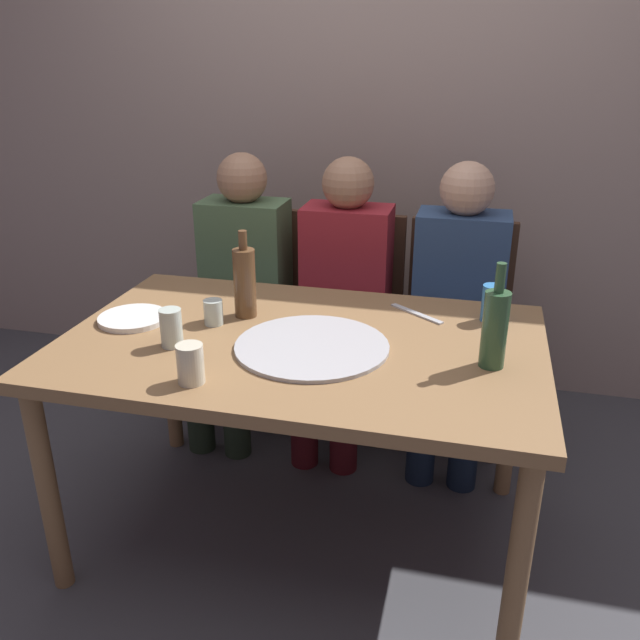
{
  "coord_description": "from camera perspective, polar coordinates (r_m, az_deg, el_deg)",
  "views": [
    {
      "loc": [
        0.5,
        -1.78,
        1.57
      ],
      "look_at": [
        0.05,
        0.05,
        0.79
      ],
      "focal_mm": 37.09,
      "sensor_mm": 36.0,
      "label": 1
    }
  ],
  "objects": [
    {
      "name": "guest_by_wall",
      "position": [
        2.66,
        11.74,
        1.66
      ],
      "size": [
        0.36,
        0.56,
        1.17
      ],
      "rotation": [
        0.0,
        0.0,
        3.14
      ],
      "color": "navy",
      "rests_on": "ground_plane"
    },
    {
      "name": "chair_middle",
      "position": [
        2.89,
        2.5,
        1.15
      ],
      "size": [
        0.44,
        0.44,
        0.9
      ],
      "rotation": [
        0.0,
        0.0,
        3.14
      ],
      "color": "#472D1E",
      "rests_on": "ground_plane"
    },
    {
      "name": "soda_can",
      "position": [
        2.21,
        14.6,
        1.4
      ],
      "size": [
        0.07,
        0.07,
        0.12
      ],
      "primitive_type": "cylinder",
      "color": "#337AC1",
      "rests_on": "dining_table"
    },
    {
      "name": "plate_stack",
      "position": [
        2.24,
        -15.84,
        0.15
      ],
      "size": [
        0.22,
        0.22,
        0.02
      ],
      "primitive_type": "cylinder",
      "color": "white",
      "rests_on": "dining_table"
    },
    {
      "name": "table_knife",
      "position": [
        2.23,
        8.33,
        0.54
      ],
      "size": [
        0.19,
        0.15,
        0.01
      ],
      "primitive_type": "cube",
      "rotation": [
        0.0,
        0.0,
        2.5
      ],
      "color": "#B7B7BC",
      "rests_on": "dining_table"
    },
    {
      "name": "dining_table",
      "position": [
        2.06,
        -1.6,
        -3.65
      ],
      "size": [
        1.46,
        0.93,
        0.74
      ],
      "color": "olive",
      "rests_on": "ground_plane"
    },
    {
      "name": "back_wall",
      "position": [
        3.18,
        5.08,
        17.62
      ],
      "size": [
        6.0,
        0.1,
        2.6
      ],
      "primitive_type": "cube",
      "color": "gray",
      "rests_on": "ground_plane"
    },
    {
      "name": "wine_glass",
      "position": [
        2.01,
        -12.72,
        -0.67
      ],
      "size": [
        0.07,
        0.07,
        0.12
      ],
      "primitive_type": "cylinder",
      "color": "#B7C6BC",
      "rests_on": "dining_table"
    },
    {
      "name": "chair_right",
      "position": [
        2.85,
        11.71,
        0.3
      ],
      "size": [
        0.44,
        0.44,
        0.9
      ],
      "rotation": [
        0.0,
        0.0,
        3.14
      ],
      "color": "#472D1E",
      "rests_on": "ground_plane"
    },
    {
      "name": "beer_bottle",
      "position": [
        2.17,
        -6.52,
        3.31
      ],
      "size": [
        0.07,
        0.07,
        0.29
      ],
      "color": "brown",
      "rests_on": "dining_table"
    },
    {
      "name": "wine_bottle",
      "position": [
        1.87,
        14.85,
        -0.61
      ],
      "size": [
        0.07,
        0.07,
        0.3
      ],
      "color": "#2D5133",
      "rests_on": "dining_table"
    },
    {
      "name": "tumbler_near",
      "position": [
        1.78,
        -11.12,
        -3.73
      ],
      "size": [
        0.07,
        0.07,
        0.11
      ],
      "primitive_type": "cylinder",
      "color": "beige",
      "rests_on": "dining_table"
    },
    {
      "name": "guest_in_beanie",
      "position": [
        2.71,
        1.9,
        2.54
      ],
      "size": [
        0.36,
        0.56,
        1.17
      ],
      "rotation": [
        0.0,
        0.0,
        3.14
      ],
      "color": "maroon",
      "rests_on": "ground_plane"
    },
    {
      "name": "chair_left",
      "position": [
        3.01,
        -5.89,
        1.9
      ],
      "size": [
        0.44,
        0.44,
        0.9
      ],
      "rotation": [
        0.0,
        0.0,
        3.14
      ],
      "color": "#472D1E",
      "rests_on": "ground_plane"
    },
    {
      "name": "guest_in_sweater",
      "position": [
        2.83,
        -7.01,
        3.27
      ],
      "size": [
        0.36,
        0.56,
        1.17
      ],
      "rotation": [
        0.0,
        0.0,
        3.14
      ],
      "color": "#4C6B47",
      "rests_on": "ground_plane"
    },
    {
      "name": "tumbler_far",
      "position": [
        2.15,
        -9.18,
        0.67
      ],
      "size": [
        0.06,
        0.06,
        0.08
      ],
      "primitive_type": "cylinder",
      "color": "#B7C6BC",
      "rests_on": "dining_table"
    },
    {
      "name": "pizza_tray",
      "position": [
        1.96,
        -0.7,
        -2.27
      ],
      "size": [
        0.46,
        0.46,
        0.01
      ],
      "primitive_type": "cylinder",
      "color": "#ADADB2",
      "rests_on": "dining_table"
    },
    {
      "name": "ground_plane",
      "position": [
        2.42,
        -1.42,
        -17.82
      ],
      "size": [
        8.0,
        8.0,
        0.0
      ],
      "primitive_type": "plane",
      "color": "#424247"
    }
  ]
}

